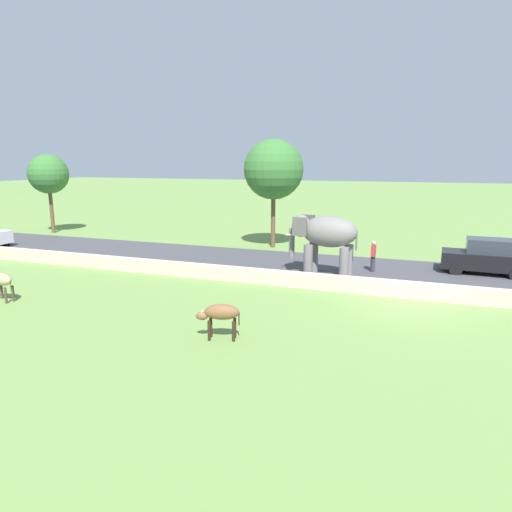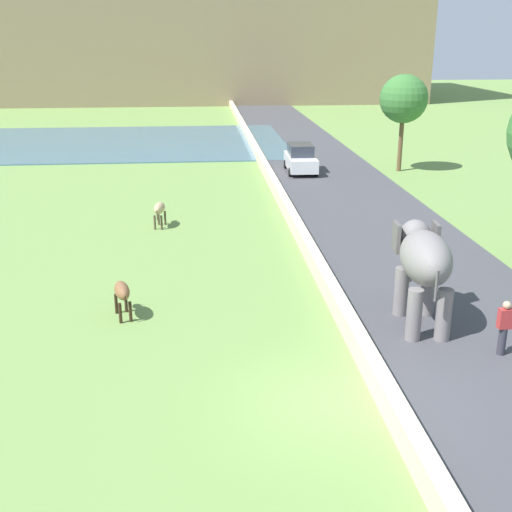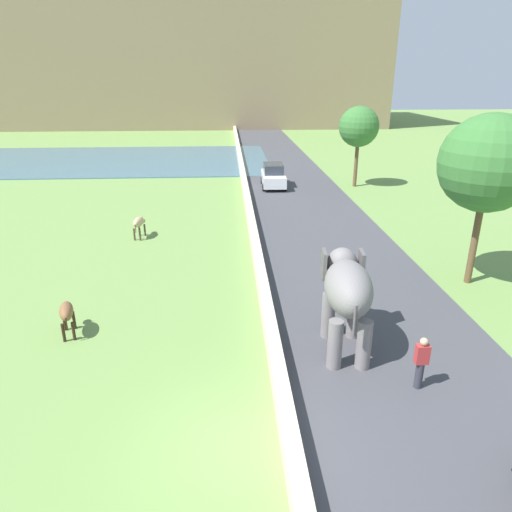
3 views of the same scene
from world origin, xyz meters
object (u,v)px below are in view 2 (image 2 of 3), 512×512
at_px(cow_tan, 160,209).
at_px(cow_brown, 122,292).
at_px(elephant, 423,262).
at_px(car_white, 301,159).
at_px(person_beside_elephant, 504,327).

height_order(cow_tan, cow_brown, same).
distance_m(elephant, cow_brown, 9.16).
height_order(car_white, cow_brown, car_white).
bearing_deg(car_white, cow_brown, -112.78).
height_order(car_white, cow_tan, car_white).
bearing_deg(person_beside_elephant, cow_tan, 126.25).
xyz_separation_m(person_beside_elephant, car_white, (-1.62, 24.90, 0.03)).
relative_size(car_white, cow_tan, 2.84).
bearing_deg(cow_tan, person_beside_elephant, -53.75).
height_order(elephant, car_white, elephant).
distance_m(car_white, cow_brown, 23.11).
bearing_deg(elephant, cow_tan, 126.22).
bearing_deg(car_white, cow_tan, -125.95).
bearing_deg(car_white, person_beside_elephant, -86.28).
relative_size(cow_tan, cow_brown, 1.00).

